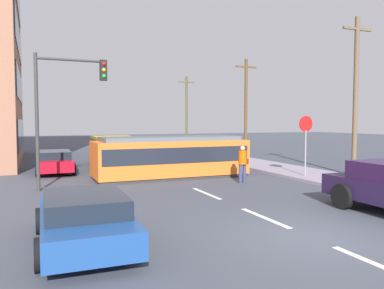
% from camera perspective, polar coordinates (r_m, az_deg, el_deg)
% --- Properties ---
extents(ground_plane, '(120.00, 120.00, 0.00)m').
position_cam_1_polar(ground_plane, '(18.54, -3.06, -5.12)').
color(ground_plane, '#404551').
extents(sidewalk_curb_right, '(3.20, 36.00, 0.14)m').
position_cam_1_polar(sidewalk_curb_right, '(18.72, 21.48, -5.07)').
color(sidewalk_curb_right, gray).
rests_on(sidewalk_curb_right, ground).
extents(lane_stripe_0, '(0.16, 2.40, 0.01)m').
position_cam_1_polar(lane_stripe_0, '(8.54, 26.08, -15.85)').
color(lane_stripe_0, silver).
rests_on(lane_stripe_0, ground).
extents(lane_stripe_1, '(0.16, 2.40, 0.01)m').
position_cam_1_polar(lane_stripe_1, '(11.46, 10.64, -10.59)').
color(lane_stripe_1, silver).
rests_on(lane_stripe_1, ground).
extents(lane_stripe_2, '(0.16, 2.40, 0.01)m').
position_cam_1_polar(lane_stripe_2, '(14.89, 2.12, -7.25)').
color(lane_stripe_2, silver).
rests_on(lane_stripe_2, ground).
extents(lane_stripe_3, '(0.16, 2.40, 0.01)m').
position_cam_1_polar(lane_stripe_3, '(24.76, -8.12, -2.96)').
color(lane_stripe_3, silver).
rests_on(lane_stripe_3, ground).
extents(lane_stripe_4, '(0.16, 2.40, 0.01)m').
position_cam_1_polar(lane_stripe_4, '(30.58, -10.93, -1.76)').
color(lane_stripe_4, silver).
rests_on(lane_stripe_4, ground).
extents(streetcar_tram, '(7.49, 2.60, 2.02)m').
position_cam_1_polar(streetcar_tram, '(18.98, -3.14, -1.74)').
color(streetcar_tram, orange).
rests_on(streetcar_tram, ground).
extents(city_bus, '(2.67, 5.70, 1.77)m').
position_cam_1_polar(city_bus, '(24.53, -11.03, -0.67)').
color(city_bus, gold).
rests_on(city_bus, ground).
extents(pedestrian_crossing, '(0.50, 0.36, 1.67)m').
position_cam_1_polar(pedestrian_crossing, '(17.39, 7.50, -2.59)').
color(pedestrian_crossing, '#313757').
rests_on(pedestrian_crossing, ground).
extents(parked_sedan_near, '(2.11, 4.36, 1.19)m').
position_cam_1_polar(parked_sedan_near, '(9.07, -15.68, -10.41)').
color(parked_sedan_near, navy).
rests_on(parked_sedan_near, ground).
extents(parked_sedan_mid, '(2.01, 4.49, 1.19)m').
position_cam_1_polar(parked_sedan_mid, '(21.93, -19.63, -2.34)').
color(parked_sedan_mid, '#AA0D1E').
rests_on(parked_sedan_mid, ground).
extents(stop_sign, '(0.76, 0.07, 2.88)m').
position_cam_1_polar(stop_sign, '(19.26, 16.48, 1.62)').
color(stop_sign, gray).
rests_on(stop_sign, sidewalk_curb_right).
extents(traffic_light_mast, '(2.81, 0.33, 5.42)m').
position_cam_1_polar(traffic_light_mast, '(16.35, -18.31, 6.82)').
color(traffic_light_mast, '#333333').
rests_on(traffic_light_mast, ground).
extents(utility_pole_near, '(1.80, 0.24, 7.96)m').
position_cam_1_polar(utility_pole_near, '(21.19, 23.05, 6.96)').
color(utility_pole_near, brown).
rests_on(utility_pole_near, ground).
extents(utility_pole_mid, '(1.80, 0.24, 7.57)m').
position_cam_1_polar(utility_pole_mid, '(30.54, 7.98, 5.71)').
color(utility_pole_mid, brown).
rests_on(utility_pole_mid, ground).
extents(utility_pole_far, '(1.80, 0.24, 7.57)m').
position_cam_1_polar(utility_pole_far, '(42.03, -0.80, 5.13)').
color(utility_pole_far, brown).
rests_on(utility_pole_far, ground).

